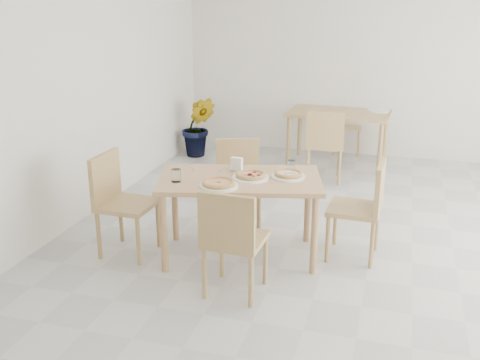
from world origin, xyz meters
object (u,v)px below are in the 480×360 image
(main_table, at_px, (240,187))
(plate_mushroom, at_px, (288,176))
(chair_south, at_px, (232,236))
(chair_east, at_px, (365,203))
(plate_margherita, at_px, (219,186))
(chair_west, at_px, (118,197))
(pizza_pepperoni, at_px, (251,175))
(tumbler_a, at_px, (176,175))
(second_table, at_px, (339,119))
(chair_north, at_px, (238,177))
(plate_pepperoni, at_px, (251,178))
(potted_plant, at_px, (198,127))
(chair_back_s, at_px, (325,141))
(chair_back_n, at_px, (347,121))
(plate_empty, at_px, (378,111))
(napkin_holder, at_px, (237,165))
(pizza_mushroom, at_px, (288,174))
(pizza_margherita, at_px, (219,183))
(tumbler_b, at_px, (291,166))

(main_table, height_order, plate_mushroom, plate_mushroom)
(chair_south, height_order, chair_east, chair_east)
(main_table, distance_m, plate_margherita, 0.31)
(chair_west, height_order, pizza_pepperoni, chair_west)
(tumbler_a, distance_m, second_table, 3.52)
(main_table, distance_m, chair_north, 0.74)
(plate_pepperoni, distance_m, potted_plant, 3.42)
(chair_north, height_order, chair_back_s, chair_back_s)
(tumbler_a, relative_size, chair_back_n, 0.13)
(chair_south, xyz_separation_m, potted_plant, (-1.65, 3.73, -0.08))
(chair_north, xyz_separation_m, plate_empty, (1.23, 2.62, 0.24))
(chair_south, xyz_separation_m, tumbler_a, (-0.64, 0.47, 0.28))
(pizza_pepperoni, xyz_separation_m, napkin_holder, (-0.18, 0.17, 0.03))
(chair_east, distance_m, pizza_pepperoni, 1.04)
(plate_mushroom, bearing_deg, chair_back_n, 87.80)
(main_table, height_order, chair_west, chair_west)
(chair_north, bearing_deg, pizza_pepperoni, -85.08)
(pizza_mushroom, bearing_deg, chair_west, -166.66)
(pizza_pepperoni, xyz_separation_m, chair_back_n, (0.45, 3.86, -0.31))
(napkin_holder, relative_size, second_table, 0.09)
(plate_mushroom, xyz_separation_m, plate_pepperoni, (-0.31, -0.12, 0.00))
(plate_empty, bearing_deg, tumbler_a, -112.87)
(potted_plant, bearing_deg, chair_north, -60.99)
(pizza_pepperoni, relative_size, napkin_holder, 2.37)
(plate_margherita, xyz_separation_m, pizza_pepperoni, (0.20, 0.28, 0.02))
(main_table, distance_m, second_table, 3.16)
(tumbler_a, xyz_separation_m, second_table, (0.99, 3.38, -0.15))
(pizza_margherita, xyz_separation_m, plate_empty, (1.11, 3.59, -0.02))
(plate_empty, bearing_deg, chair_east, -88.84)
(second_table, height_order, chair_back_n, chair_back_n)
(tumbler_b, height_order, plate_empty, tumbler_b)
(tumbler_a, relative_size, chair_back_s, 0.12)
(chair_north, distance_m, tumbler_b, 0.77)
(chair_east, height_order, pizza_mushroom, chair_east)
(main_table, bearing_deg, tumbler_a, -167.52)
(chair_north, bearing_deg, second_table, 53.91)
(plate_pepperoni, height_order, tumbler_b, tumbler_b)
(pizza_mushroom, bearing_deg, chair_south, -107.15)
(chair_west, height_order, plate_pepperoni, chair_west)
(plate_mushroom, distance_m, pizza_mushroom, 0.02)
(chair_north, height_order, chair_west, chair_west)
(pizza_margherita, xyz_separation_m, tumbler_a, (-0.39, 0.02, 0.02))
(chair_south, xyz_separation_m, plate_empty, (0.87, 4.03, 0.24))
(pizza_mushroom, xyz_separation_m, pizza_pepperoni, (-0.31, -0.12, 0.00))
(plate_mushroom, height_order, tumbler_b, tumbler_b)
(chair_west, xyz_separation_m, pizza_margherita, (0.98, -0.05, 0.24))
(main_table, bearing_deg, pizza_pepperoni, -11.94)
(chair_back_s, bearing_deg, pizza_pepperoni, 74.28)
(tumbler_b, bearing_deg, chair_north, 148.89)
(main_table, xyz_separation_m, chair_west, (-1.08, -0.22, -0.12))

